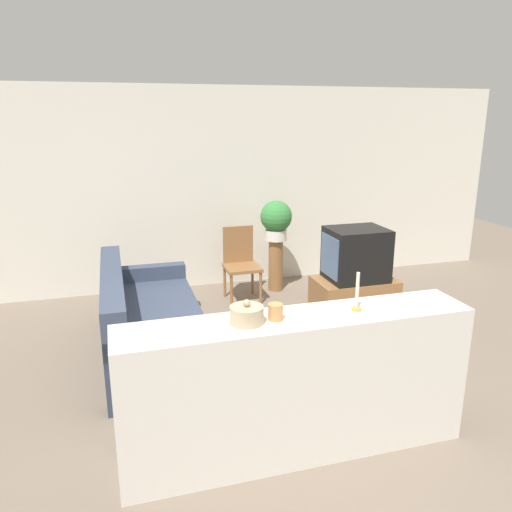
# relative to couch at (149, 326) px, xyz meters

# --- Properties ---
(ground_plane) EXTENTS (14.00, 14.00, 0.00)m
(ground_plane) POSITION_rel_couch_xyz_m (0.87, -1.44, -0.31)
(ground_plane) COLOR #756656
(wall_back) EXTENTS (9.00, 0.06, 2.70)m
(wall_back) POSITION_rel_couch_xyz_m (0.87, 1.99, 1.04)
(wall_back) COLOR silver
(wall_back) RESTS_ON ground_plane
(couch) EXTENTS (0.93, 2.07, 0.89)m
(couch) POSITION_rel_couch_xyz_m (0.00, 0.00, 0.00)
(couch) COLOR #384256
(couch) RESTS_ON ground_plane
(tv_stand) EXTENTS (0.91, 0.55, 0.51)m
(tv_stand) POSITION_rel_couch_xyz_m (2.35, 0.20, -0.05)
(tv_stand) COLOR olive
(tv_stand) RESTS_ON ground_plane
(television) EXTENTS (0.66, 0.53, 0.59)m
(television) POSITION_rel_couch_xyz_m (2.34, 0.20, 0.50)
(television) COLOR black
(television) RESTS_ON tv_stand
(wooden_chair) EXTENTS (0.44, 0.44, 0.94)m
(wooden_chair) POSITION_rel_couch_xyz_m (1.28, 1.30, 0.21)
(wooden_chair) COLOR olive
(wooden_chair) RESTS_ON ground_plane
(plant_stand) EXTENTS (0.19, 0.19, 0.71)m
(plant_stand) POSITION_rel_couch_xyz_m (1.82, 1.48, 0.04)
(plant_stand) COLOR olive
(plant_stand) RESTS_ON ground_plane
(potted_plant) EXTENTS (0.42, 0.42, 0.53)m
(potted_plant) POSITION_rel_couch_xyz_m (1.82, 1.48, 0.68)
(potted_plant) COLOR white
(potted_plant) RESTS_ON plant_stand
(foreground_counter) EXTENTS (2.44, 0.44, 1.03)m
(foreground_counter) POSITION_rel_couch_xyz_m (0.87, -1.81, 0.20)
(foreground_counter) COLOR silver
(foreground_counter) RESTS_ON ground_plane
(decorative_bowl) EXTENTS (0.22, 0.22, 0.16)m
(decorative_bowl) POSITION_rel_couch_xyz_m (0.52, -1.81, 0.77)
(decorative_bowl) COLOR tan
(decorative_bowl) RESTS_ON foreground_counter
(candle_jar) EXTENTS (0.10, 0.10, 0.11)m
(candle_jar) POSITION_rel_couch_xyz_m (0.71, -1.81, 0.77)
(candle_jar) COLOR #C6844C
(candle_jar) RESTS_ON foreground_counter
(candlestick) EXTENTS (0.07, 0.07, 0.27)m
(candlestick) POSITION_rel_couch_xyz_m (1.30, -1.81, 0.81)
(candlestick) COLOR #B7933D
(candlestick) RESTS_ON foreground_counter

